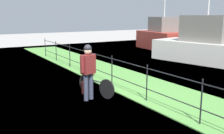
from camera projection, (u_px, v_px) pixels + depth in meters
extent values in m
plane|color=#9E9993|center=(77.00, 102.00, 7.74)|extent=(60.00, 60.00, 0.00)
cube|color=#569342|center=(149.00, 89.00, 9.10)|extent=(27.00, 2.40, 0.03)
cylinder|color=black|center=(45.00, 47.00, 16.12)|extent=(0.04, 0.04, 1.11)
cylinder|color=black|center=(56.00, 51.00, 14.44)|extent=(0.04, 0.04, 1.11)
cylinder|color=black|center=(70.00, 56.00, 12.75)|extent=(0.04, 0.04, 1.11)
cylinder|color=black|center=(88.00, 62.00, 11.07)|extent=(0.04, 0.04, 1.11)
cylinder|color=black|center=(112.00, 71.00, 9.39)|extent=(0.04, 0.04, 1.11)
cylinder|color=black|center=(147.00, 83.00, 7.71)|extent=(0.04, 0.04, 1.11)
cylinder|color=black|center=(201.00, 102.00, 6.02)|extent=(0.04, 0.04, 1.11)
cylinder|color=black|center=(128.00, 81.00, 8.58)|extent=(18.00, 0.03, 0.03)
cylinder|color=black|center=(128.00, 63.00, 8.46)|extent=(18.00, 0.03, 0.03)
cylinder|color=black|center=(107.00, 89.00, 8.01)|extent=(0.60, 0.21, 0.61)
cylinder|color=black|center=(86.00, 83.00, 8.66)|extent=(0.60, 0.21, 0.61)
cylinder|color=#2D2D33|center=(96.00, 81.00, 8.30)|extent=(0.74, 0.25, 0.04)
cube|color=black|center=(88.00, 78.00, 8.54)|extent=(0.22, 0.14, 0.06)
cube|color=slate|center=(88.00, 75.00, 8.52)|extent=(0.39, 0.25, 0.02)
cube|color=brown|center=(88.00, 71.00, 8.50)|extent=(0.42, 0.36, 0.24)
ellipsoid|color=#4C3D2D|center=(88.00, 66.00, 8.46)|extent=(0.31, 0.21, 0.13)
sphere|color=#4C3D2D|center=(90.00, 65.00, 8.37)|extent=(0.11, 0.11, 0.11)
cylinder|color=#383D51|center=(91.00, 86.00, 7.97)|extent=(0.14, 0.14, 0.82)
cylinder|color=#383D51|center=(86.00, 87.00, 7.82)|extent=(0.14, 0.14, 0.82)
cube|color=maroon|center=(88.00, 64.00, 7.76)|extent=(0.36, 0.46, 0.56)
cylinder|color=maroon|center=(93.00, 62.00, 7.91)|extent=(0.10, 0.10, 0.50)
cylinder|color=maroon|center=(82.00, 64.00, 7.60)|extent=(0.10, 0.10, 0.50)
sphere|color=tan|center=(88.00, 51.00, 7.68)|extent=(0.22, 0.22, 0.22)
sphere|color=black|center=(88.00, 48.00, 7.67)|extent=(0.23, 0.23, 0.23)
cube|color=maroon|center=(85.00, 87.00, 8.62)|extent=(0.33, 0.31, 0.40)
cylinder|color=#38383D|center=(87.00, 77.00, 10.09)|extent=(0.20, 0.20, 0.36)
cube|color=silver|center=(205.00, 52.00, 14.25)|extent=(5.87, 3.44, 1.11)
cube|color=slate|center=(207.00, 28.00, 14.00)|extent=(2.71, 2.11, 1.40)
cylinder|color=#B2B2B2|center=(209.00, 0.00, 13.71)|extent=(0.10, 0.10, 1.60)
cube|color=#9E3328|center=(163.00, 40.00, 19.57)|extent=(4.50, 2.87, 1.31)
cube|color=slate|center=(164.00, 24.00, 19.34)|extent=(2.06, 1.86, 1.07)
cylinder|color=#B2B2B2|center=(165.00, 6.00, 19.07)|extent=(0.10, 0.10, 1.60)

